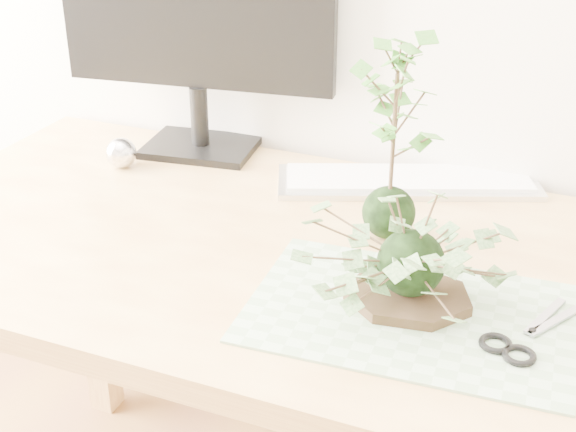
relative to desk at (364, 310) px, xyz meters
The scene contains 9 objects.
desk is the anchor object (origin of this frame).
cutting_mat 0.17m from the desk, 49.75° to the right, with size 0.43×0.29×0.00m, color gray.
stone_dish 0.16m from the desk, 45.92° to the right, with size 0.18×0.18×0.01m, color black.
ivy_kokedama 0.23m from the desk, 45.92° to the right, with size 0.28×0.28×0.18m.
maple_kokedama 0.34m from the desk, 85.06° to the left, with size 0.23×0.23×0.35m.
keyboard 0.30m from the desk, 92.55° to the left, with size 0.48×0.30×0.02m.
monitor 0.64m from the desk, 145.41° to the left, with size 0.53×0.18×0.47m.
foil_ball 0.57m from the desk, 163.22° to the left, with size 0.06×0.06×0.06m, color white.
scissors 0.30m from the desk, 28.64° to the right, with size 0.09×0.18×0.01m.
Camera 1 is at (0.38, 0.23, 1.34)m, focal length 50.00 mm.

